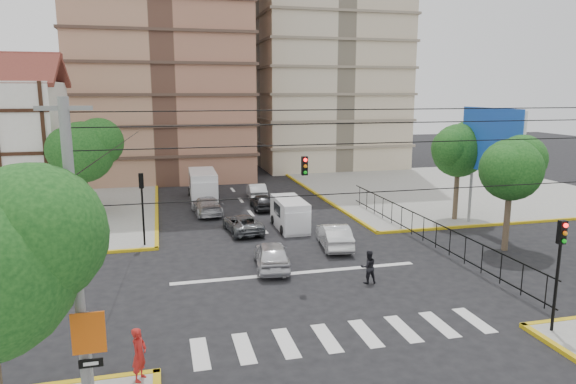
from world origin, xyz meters
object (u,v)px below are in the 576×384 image
object	(u,v)px
traffic_light_nw	(142,197)
pedestrian_crosswalk	(368,267)
car_silver_front_left	(272,255)
car_white_front_right	(334,236)
van_left_lane	(203,186)
van_right_lane	(291,215)
pedestrian_sw_corner	(139,354)
traffic_light_se	(559,257)
district_sign	(89,343)

from	to	relation	value
traffic_light_nw	pedestrian_crosswalk	world-z (taller)	traffic_light_nw
car_silver_front_left	car_white_front_right	bearing A→B (deg)	-141.47
van_left_lane	car_silver_front_left	world-z (taller)	van_left_lane
van_right_lane	pedestrian_sw_corner	distance (m)	19.62
car_silver_front_left	pedestrian_crosswalk	distance (m)	5.29
car_silver_front_left	pedestrian_crosswalk	world-z (taller)	pedestrian_crosswalk
van_right_lane	van_left_lane	distance (m)	12.18
traffic_light_nw	car_silver_front_left	distance (m)	8.97
traffic_light_se	van_right_lane	xyz separation A→B (m)	(-5.98, 17.51, -2.12)
traffic_light_se	car_white_front_right	xyz separation A→B (m)	(-4.47, 12.80, -2.38)
car_silver_front_left	traffic_light_se	bearing A→B (deg)	138.76
traffic_light_nw	pedestrian_sw_corner	size ratio (longest dim) A/B	2.48
traffic_light_nw	van_right_lane	xyz separation A→B (m)	(9.62, 1.91, -2.12)
traffic_light_se	pedestrian_sw_corner	size ratio (longest dim) A/B	2.48
traffic_light_nw	van_left_lane	bearing A→B (deg)	70.31
district_sign	car_silver_front_left	xyz separation A→B (m)	(7.68, 11.54, -1.71)
district_sign	pedestrian_crosswalk	bearing A→B (deg)	34.91
district_sign	pedestrian_crosswalk	distance (m)	14.48
van_left_lane	traffic_light_se	bearing A→B (deg)	-67.66
traffic_light_se	van_right_lane	size ratio (longest dim) A/B	0.97
traffic_light_se	van_right_lane	distance (m)	18.62
traffic_light_nw	van_left_lane	world-z (taller)	traffic_light_nw
traffic_light_se	car_white_front_right	world-z (taller)	traffic_light_se
van_right_lane	district_sign	bearing A→B (deg)	-118.95
traffic_light_se	car_silver_front_left	size ratio (longest dim) A/B	1.01
car_white_front_right	pedestrian_crosswalk	xyz separation A→B (m)	(-0.33, -6.01, 0.09)
car_silver_front_left	pedestrian_sw_corner	xyz separation A→B (m)	(-6.48, -9.80, 0.29)
traffic_light_se	pedestrian_sw_corner	bearing A→B (deg)	178.88
district_sign	traffic_light_se	bearing A→B (deg)	4.95
pedestrian_sw_corner	pedestrian_crosswalk	distance (m)	12.43
traffic_light_se	pedestrian_crosswalk	distance (m)	8.63
van_right_lane	car_white_front_right	distance (m)	4.95
traffic_light_nw	district_sign	world-z (taller)	traffic_light_nw
traffic_light_nw	pedestrian_sw_corner	world-z (taller)	traffic_light_nw
van_right_lane	car_white_front_right	world-z (taller)	van_right_lane
traffic_light_se	traffic_light_nw	bearing A→B (deg)	135.00
van_right_lane	van_left_lane	xyz separation A→B (m)	(-4.96, 11.12, 0.23)
pedestrian_crosswalk	van_left_lane	bearing A→B (deg)	-73.31
traffic_light_se	van_right_lane	world-z (taller)	traffic_light_se
car_silver_front_left	pedestrian_sw_corner	distance (m)	11.75
pedestrian_crosswalk	car_silver_front_left	bearing A→B (deg)	-37.76
car_silver_front_left	pedestrian_sw_corner	bearing A→B (deg)	63.84
car_white_front_right	pedestrian_sw_corner	world-z (taller)	pedestrian_sw_corner
van_right_lane	car_silver_front_left	world-z (taller)	van_right_lane
traffic_light_nw	van_right_lane	bearing A→B (deg)	11.22
van_right_lane	car_white_front_right	bearing A→B (deg)	-71.92
van_left_lane	van_right_lane	bearing A→B (deg)	-64.53
traffic_light_nw	pedestrian_crosswalk	size ratio (longest dim) A/B	2.66
district_sign	pedestrian_sw_corner	size ratio (longest dim) A/B	1.81
van_right_lane	pedestrian_sw_corner	xyz separation A→B (m)	(-9.43, -17.21, 0.04)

